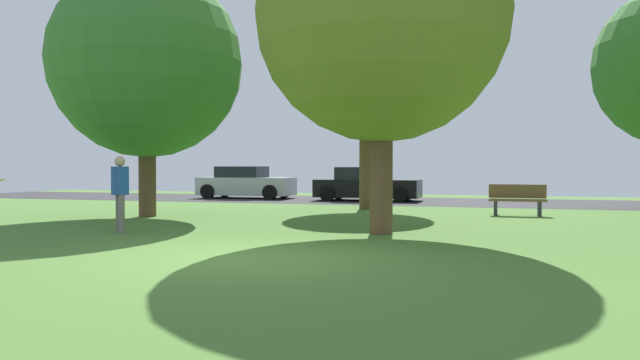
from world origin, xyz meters
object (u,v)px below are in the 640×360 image
Objects in this scene: parked_car_silver at (245,184)px; park_bench at (517,200)px; oak_tree_left at (367,79)px; birch_tree_lone at (147,63)px; oak_tree_center at (382,16)px; person_catcher at (120,191)px; parked_car_black at (367,185)px.

parked_car_silver reaches higher than park_bench.
oak_tree_left reaches higher than park_bench.
park_bench is (10.04, 3.44, -3.88)m from birch_tree_lone.
birch_tree_lone is 1.66× the size of parked_car_silver.
oak_tree_center reaches higher than park_bench.
parked_car_silver is at bearing 98.32° from birch_tree_lone.
person_catcher is 13.61m from parked_car_black.
oak_tree_left is at bearing -37.45° from parked_car_silver.
parked_car_silver is (-6.74, 5.16, -3.67)m from oak_tree_left.
park_bench is at bearing -46.66° from parked_car_black.
person_catcher is 14.07m from parked_car_silver.
parked_car_black is at bearing -152.26° from person_catcher.
oak_tree_center is 12.92m from parked_car_black.
person_catcher is 0.39× the size of parked_car_silver.
parked_car_silver is (-1.45, 9.92, -3.69)m from birch_tree_lone.
park_bench is (4.74, -1.32, -3.87)m from oak_tree_left.
oak_tree_center is 4.52× the size of park_bench.
oak_tree_center is 1.68× the size of parked_car_black.
parked_car_silver is (-3.25, 13.69, -0.24)m from person_catcher.
person_catcher reaches higher than parked_car_silver.
birch_tree_lone is 10.68m from parked_car_silver.
birch_tree_lone is 4.40× the size of park_bench.
birch_tree_lone is at bearing -116.57° from person_catcher.
person_catcher is 0.38× the size of parked_car_black.
person_catcher is at bearing -112.27° from oak_tree_left.
oak_tree_center is 1.71× the size of parked_car_silver.
parked_car_black is at bearing 102.71° from oak_tree_left.
oak_tree_center is at bearing -17.85° from birch_tree_lone.
oak_tree_left is 9.83m from person_catcher.
oak_tree_center is 4.42× the size of person_catcher.
oak_tree_left is at bearing -164.40° from person_catcher.
park_bench is at bearing 18.90° from birch_tree_lone.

